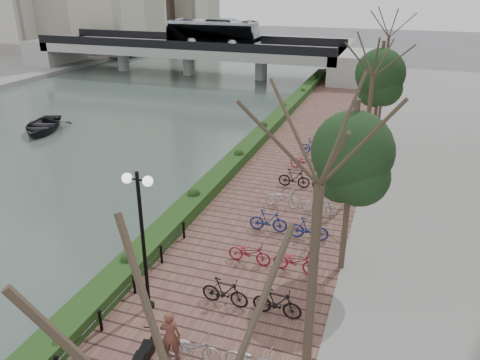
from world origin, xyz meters
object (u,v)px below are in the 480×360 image
at_px(lamppost, 140,213).
at_px(boat, 42,125).
at_px(motorcycle, 145,355).
at_px(pedestrian, 170,336).

height_order(lamppost, boat, lamppost).
height_order(motorcycle, pedestrian, pedestrian).
relative_size(lamppost, pedestrian, 3.00).
distance_m(lamppost, pedestrian, 3.72).
height_order(motorcycle, boat, motorcycle).
xyz_separation_m(motorcycle, pedestrian, (0.53, 0.55, 0.37)).
distance_m(lamppost, motorcycle, 4.08).
relative_size(motorcycle, boat, 0.30).
height_order(lamppost, motorcycle, lamppost).
bearing_deg(motorcycle, boat, 126.27).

